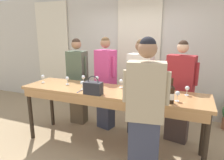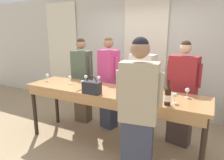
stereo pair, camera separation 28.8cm
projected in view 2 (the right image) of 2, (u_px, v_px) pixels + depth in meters
The scene contains 21 objects.
ground_plane at pixel (110, 145), 3.45m from camera, with size 18.00×18.00×0.00m, color tan.
wall_back at pixel (145, 54), 4.65m from camera, with size 12.00×0.06×2.80m.
curtain_panel_left at pixel (63, 52), 5.68m from camera, with size 1.01×0.03×2.69m.
curtain_panel_center at pixel (144, 57), 4.60m from camera, with size 1.01×0.03×2.69m.
tasting_bar at pixel (109, 96), 3.22m from camera, with size 3.03×0.74×1.00m.
wine_bottle at pixel (168, 96), 2.53m from camera, with size 0.08×0.08×0.34m.
handbag at pixel (92, 87), 3.01m from camera, with size 0.27×0.14×0.28m.
wine_glass_front_left at pixel (86, 77), 3.68m from camera, with size 0.06×0.06×0.14m.
wine_glass_front_mid at pixel (99, 78), 3.61m from camera, with size 0.06×0.06×0.14m.
wine_glass_front_right at pixel (175, 96), 2.61m from camera, with size 0.06×0.06×0.14m.
wine_glass_center_left at pixel (70, 78), 3.61m from camera, with size 0.06×0.06×0.14m.
wine_glass_center_mid at pixel (121, 82), 3.33m from camera, with size 0.06×0.06×0.14m.
wine_glass_center_right at pixel (47, 76), 3.79m from camera, with size 0.06×0.06×0.14m.
wine_glass_back_left at pixel (83, 83), 3.27m from camera, with size 0.06×0.06×0.14m.
wine_glass_back_mid at pixel (187, 90), 2.83m from camera, with size 0.06×0.06×0.14m.
pen at pixel (79, 91), 3.17m from camera, with size 0.01×0.13×0.01m.
guest_olive_jacket at pixel (82, 80), 4.22m from camera, with size 0.48×0.28×1.79m.
guest_pink_top at pixel (109, 83), 3.93m from camera, with size 0.46×0.35×1.83m.
guest_cream_sweater at pixel (142, 88), 3.63m from camera, with size 0.55×0.32×1.80m.
guest_striped_shirt at pixel (182, 94), 3.32m from camera, with size 0.56×0.32×1.79m.
host_pouring at pixel (138, 114), 2.35m from camera, with size 0.55×0.29×1.87m.
Camera 2 is at (1.44, -2.73, 1.92)m, focal length 32.00 mm.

